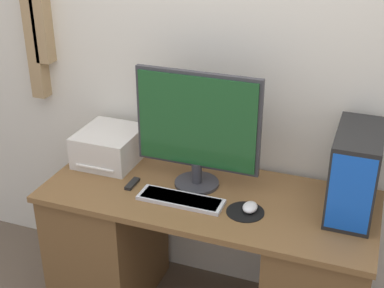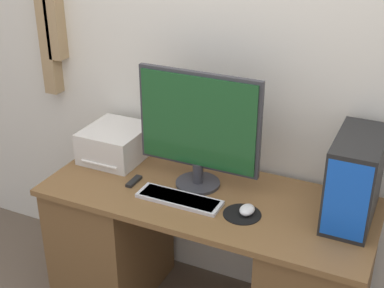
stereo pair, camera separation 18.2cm
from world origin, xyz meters
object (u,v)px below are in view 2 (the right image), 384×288
at_px(monitor, 198,126).
at_px(keyboard, 179,199).
at_px(printer, 116,143).
at_px(computer_tower, 355,179).
at_px(mouse, 247,210).
at_px(remote_control, 134,181).

distance_m(monitor, keyboard, 0.35).
bearing_deg(printer, keyboard, -26.36).
bearing_deg(printer, computer_tower, -2.19).
bearing_deg(keyboard, mouse, 5.30).
bearing_deg(remote_control, printer, 139.12).
bearing_deg(monitor, remote_control, -157.83).
distance_m(mouse, printer, 0.87).
height_order(mouse, remote_control, mouse).
bearing_deg(mouse, keyboard, -174.70).
relative_size(mouse, printer, 0.27).
bearing_deg(mouse, remote_control, 177.66).
xyz_separation_m(mouse, printer, (-0.84, 0.22, 0.06)).
height_order(keyboard, computer_tower, computer_tower).
relative_size(computer_tower, printer, 1.22).
xyz_separation_m(keyboard, computer_tower, (0.75, 0.20, 0.19)).
relative_size(printer, remote_control, 3.05).
bearing_deg(remote_control, computer_tower, 8.17).
relative_size(keyboard, mouse, 4.50).
relative_size(keyboard, printer, 1.20).
xyz_separation_m(computer_tower, printer, (-1.26, 0.05, -0.11)).
xyz_separation_m(keyboard, remote_control, (-0.28, 0.06, -0.00)).
bearing_deg(mouse, computer_tower, 22.21).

